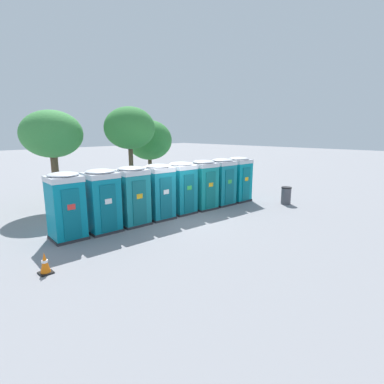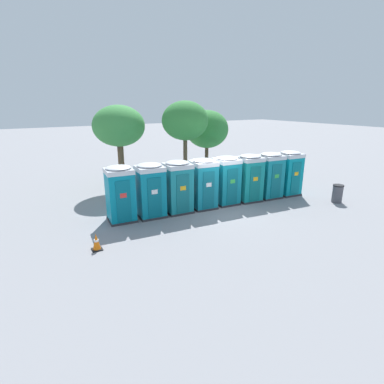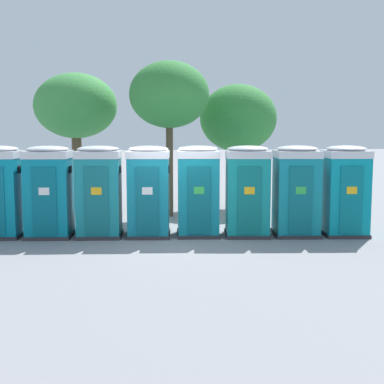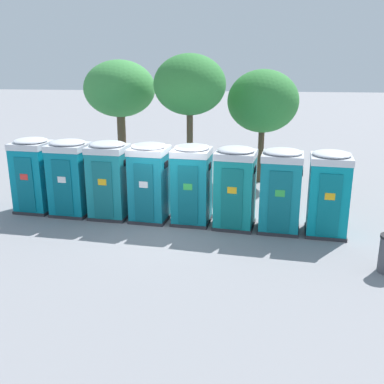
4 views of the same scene
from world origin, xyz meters
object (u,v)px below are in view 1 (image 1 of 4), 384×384
object	(u,v)px
street_tree_2	(52,135)
street_tree_1	(130,129)
portapotty_3	(159,191)
street_tree_0	(149,140)
traffic_cone	(45,263)
portapotty_5	(203,184)
portapotty_6	(222,181)
portapotty_7	(238,179)
portapotty_1	(102,200)
portapotty_2	(132,196)
portapotty_0	(66,206)
trash_can	(286,196)
portapotty_4	(182,187)

from	to	relation	value
street_tree_2	street_tree_1	bearing A→B (deg)	-32.47
portapotty_3	street_tree_0	world-z (taller)	street_tree_0
street_tree_1	traffic_cone	size ratio (longest dim) A/B	8.23
portapotty_5	street_tree_2	distance (m)	8.10
portapotty_6	portapotty_7	size ratio (longest dim) A/B	1.00
portapotty_1	portapotty_2	distance (m)	1.38
street_tree_0	portapotty_5	bearing A→B (deg)	-99.38
portapotty_1	portapotty_2	world-z (taller)	same
portapotty_6	portapotty_7	world-z (taller)	same
street_tree_1	portapotty_5	bearing A→B (deg)	-62.79
portapotty_0	street_tree_0	xyz separation A→B (m)	(7.77, 4.76, 2.10)
portapotty_0	street_tree_1	xyz separation A→B (m)	(4.99, 2.90, 2.83)
portapotty_1	street_tree_0	world-z (taller)	street_tree_0
portapotty_2	trash_can	xyz separation A→B (m)	(8.01, -3.11, -0.80)
portapotty_5	traffic_cone	world-z (taller)	portapotty_5
portapotty_4	portapotty_7	world-z (taller)	same
portapotty_6	traffic_cone	bearing A→B (deg)	-171.85
street_tree_0	street_tree_2	world-z (taller)	street_tree_2
street_tree_1	traffic_cone	world-z (taller)	street_tree_1
portapotty_1	portapotty_7	xyz separation A→B (m)	(8.24, -0.83, 0.00)
portapotty_3	trash_can	size ratio (longest dim) A/B	2.65
street_tree_1	street_tree_2	bearing A→B (deg)	147.53
portapotty_1	portapotty_7	distance (m)	8.28
traffic_cone	portapotty_7	bearing A→B (deg)	6.47
portapotty_7	trash_can	bearing A→B (deg)	-64.51
portapotty_0	street_tree_0	world-z (taller)	street_tree_0
portapotty_4	trash_can	size ratio (longest dim) A/B	2.65
traffic_cone	portapotty_2	bearing A→B (deg)	24.03
portapotty_3	street_tree_0	bearing A→B (deg)	54.95
portapotty_7	portapotty_3	bearing A→B (deg)	174.08
portapotty_4	portapotty_7	xyz separation A→B (m)	(4.11, -0.49, -0.00)
portapotty_2	traffic_cone	world-z (taller)	portapotty_2
street_tree_2	traffic_cone	distance (m)	8.77
portapotty_3	portapotty_7	bearing A→B (deg)	-5.92
portapotty_5	street_tree_1	bearing A→B (deg)	117.21
portapotty_3	trash_can	world-z (taller)	portapotty_3
portapotty_6	street_tree_1	bearing A→B (deg)	130.64
portapotty_3	street_tree_2	world-z (taller)	street_tree_2
portapotty_2	portapotty_7	distance (m)	6.90
portapotty_4	portapotty_6	world-z (taller)	same
portapotty_5	street_tree_1	xyz separation A→B (m)	(-1.87, 3.63, 2.83)
portapotty_0	street_tree_2	bearing A→B (deg)	71.07
portapotty_1	portapotty_4	distance (m)	4.14
portapotty_0	portapotty_4	world-z (taller)	same
portapotty_4	portapotty_5	size ratio (longest dim) A/B	1.00
street_tree_0	traffic_cone	world-z (taller)	street_tree_0
portapotty_6	portapotty_7	distance (m)	1.38
portapotty_7	street_tree_1	size ratio (longest dim) A/B	0.48
portapotty_1	portapotty_5	size ratio (longest dim) A/B	1.00
portapotty_3	traffic_cone	xyz separation A→B (m)	(-5.82, -1.85, -0.97)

